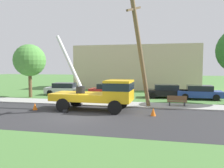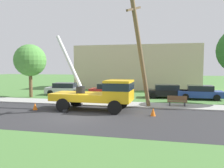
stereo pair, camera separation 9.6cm
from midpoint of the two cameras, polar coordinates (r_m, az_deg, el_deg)
name	(u,v)px [view 2 (the right image)]	position (r m, az deg, el deg)	size (l,w,h in m)	color
ground_plane	(114,95)	(27.17, 0.56, -2.68)	(120.00, 120.00, 0.00)	#477538
road_asphalt	(76,116)	(15.82, -8.90, -7.93)	(80.00, 7.91, 0.01)	#2B2B2D
sidewalk_strip	(98,103)	(20.66, -3.49, -4.83)	(80.00, 2.53, 0.10)	#9E9E99
utility_truck	(102,92)	(17.40, -2.24, -2.06)	(6.76, 3.21, 5.98)	gold
leaning_utility_pole	(140,53)	(17.86, 7.26, 7.82)	(1.69, 3.23, 8.67)	brown
traffic_cone_ahead	(153,112)	(15.89, 10.41, -6.88)	(0.36, 0.36, 0.56)	orange
traffic_cone_behind	(35,106)	(18.76, -18.55, -5.29)	(0.36, 0.36, 0.56)	orange
parked_sedan_silver	(65,89)	(27.49, -11.59, -1.20)	(4.54, 2.27, 1.42)	#B7B7BF
parked_sedan_red	(110,90)	(25.50, -0.46, -1.54)	(4.52, 2.23, 1.42)	#B21E1E
parked_sedan_black	(167,91)	(25.12, 13.61, -1.76)	(4.53, 2.24, 1.42)	black
parked_sedan_blue	(200,92)	(25.08, 21.23, -1.95)	(4.44, 2.08, 1.42)	#263F99
park_bench	(177,101)	(19.87, 16.10, -4.17)	(1.60, 0.45, 0.90)	brown
roadside_tree_far	(30,60)	(26.30, -19.70, 5.55)	(3.44, 3.44, 5.74)	brown
lowrise_building_backdrop	(137,67)	(34.87, 6.37, 4.14)	(18.00, 6.00, 6.40)	#C6B293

